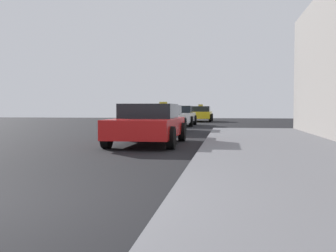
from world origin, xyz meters
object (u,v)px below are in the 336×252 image
Objects in this scene: car_white at (180,116)px; car_yellow at (200,114)px; car_red at (148,124)px; car_silver at (163,118)px.

car_yellow is at bearing -95.41° from car_white.
car_red is 21.22m from car_yellow.
car_silver is 1.00× the size of car_yellow.
car_red and car_white have the same top height.
car_silver reaches higher than car_white.
car_red is at bearing 89.40° from car_yellow.
car_yellow reaches higher than car_red.
car_yellow is (0.81, 14.79, 0.00)m from car_silver.
car_silver is 1.04× the size of car_white.
car_red is 12.99m from car_white.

